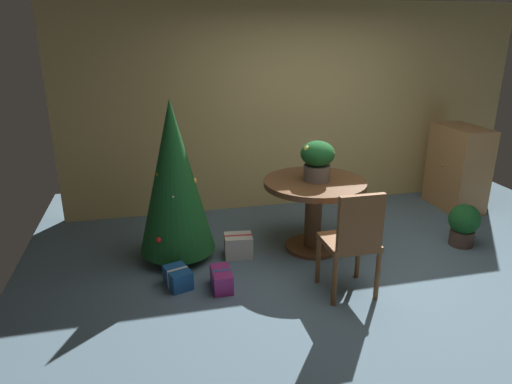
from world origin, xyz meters
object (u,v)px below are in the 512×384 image
flower_vase (317,159)px  holiday_tree (174,177)px  wooden_chair_near (353,238)px  potted_plant (464,224)px  gift_box_blue (178,277)px  round_dining_table (314,199)px  gift_box_purple (222,279)px  gift_box_cream (238,246)px  wooden_cabinet (458,168)px

flower_vase → holiday_tree: 1.45m
wooden_chair_near → potted_plant: 1.78m
holiday_tree → gift_box_blue: bearing=-94.7°
round_dining_table → gift_box_blue: (-1.47, -0.45, -0.48)m
gift_box_blue → gift_box_purple: bearing=-19.3°
flower_vase → gift_box_cream: flower_vase is taller
potted_plant → round_dining_table: bearing=169.4°
gift_box_purple → wooden_cabinet: size_ratio=0.28×
holiday_tree → potted_plant: 3.14m
holiday_tree → potted_plant: size_ratio=3.49×
gift_box_cream → wooden_cabinet: (3.09, 0.74, 0.42)m
flower_vase → holiday_tree: (-1.44, 0.11, -0.13)m
wooden_cabinet → wooden_chair_near: bearing=-143.1°
holiday_tree → gift_box_purple: size_ratio=5.46×
gift_box_purple → gift_box_blue: bearing=160.7°
wooden_cabinet → potted_plant: (-0.65, -1.05, -0.29)m
flower_vase → wooden_chair_near: flower_vase is taller
flower_vase → wooden_cabinet: 2.41m
round_dining_table → gift_box_cream: (-0.81, 0.00, -0.45)m
wooden_chair_near → potted_plant: wooden_chair_near is taller
gift_box_cream → holiday_tree: bearing=168.9°
gift_box_cream → gift_box_blue: bearing=-145.4°
flower_vase → gift_box_purple: size_ratio=1.37×
holiday_tree → gift_box_blue: size_ratio=5.04×
round_dining_table → gift_box_purple: size_ratio=3.52×
wooden_chair_near → round_dining_table: bearing=90.0°
gift_box_cream → gift_box_purple: (-0.27, -0.59, -0.03)m
holiday_tree → wooden_chair_near: bearing=-37.2°
wooden_chair_near → holiday_tree: size_ratio=0.60×
holiday_tree → gift_box_cream: size_ratio=5.39×
gift_box_blue → gift_box_purple: (0.38, -0.13, 0.00)m
round_dining_table → wooden_chair_near: size_ratio=1.07×
round_dining_table → gift_box_blue: round_dining_table is taller
flower_vase → gift_box_blue: (-1.49, -0.46, -0.91)m
gift_box_cream → flower_vase: bearing=0.6°
gift_box_blue → wooden_cabinet: wooden_cabinet is taller
holiday_tree → round_dining_table: bearing=-4.9°
holiday_tree → wooden_cabinet: bearing=9.6°
potted_plant → wooden_chair_near: bearing=-158.0°
round_dining_table → gift_box_blue: bearing=-163.0°
wooden_cabinet → round_dining_table: bearing=-161.9°
gift_box_purple → potted_plant: size_ratio=0.64×
wooden_chair_near → gift_box_cream: size_ratio=3.24×
gift_box_blue → flower_vase: bearing=17.2°
round_dining_table → gift_box_cream: 0.93m
round_dining_table → flower_vase: size_ratio=2.57×
round_dining_table → gift_box_cream: bearing=179.9°
round_dining_table → wooden_chair_near: bearing=-90.0°
gift_box_purple → wooden_cabinet: bearing=21.6°
holiday_tree → gift_box_cream: 0.98m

